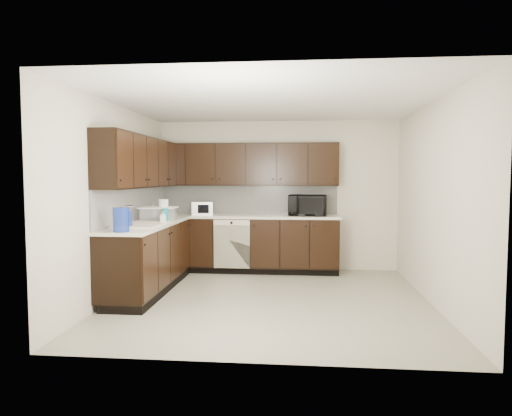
{
  "coord_description": "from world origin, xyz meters",
  "views": [
    {
      "loc": [
        0.36,
        -5.72,
        1.58
      ],
      "look_at": [
        -0.24,
        0.6,
        1.13
      ],
      "focal_mm": 32.0,
      "sensor_mm": 36.0,
      "label": 1
    }
  ],
  "objects_px": {
    "sink": "(141,230)",
    "microwave": "(307,205)",
    "blue_pitcher": "(121,220)",
    "storage_bin": "(158,214)",
    "toaster_oven": "(202,208)"
  },
  "relations": [
    {
      "from": "sink",
      "to": "microwave",
      "type": "height_order",
      "value": "microwave"
    },
    {
      "from": "sink",
      "to": "blue_pitcher",
      "type": "distance_m",
      "value": 0.72
    },
    {
      "from": "sink",
      "to": "blue_pitcher",
      "type": "height_order",
      "value": "blue_pitcher"
    },
    {
      "from": "storage_bin",
      "to": "blue_pitcher",
      "type": "xyz_separation_m",
      "value": [
        -0.01,
        -1.34,
        0.05
      ]
    },
    {
      "from": "sink",
      "to": "blue_pitcher",
      "type": "relative_size",
      "value": 2.91
    },
    {
      "from": "toaster_oven",
      "to": "sink",
      "type": "bearing_deg",
      "value": -116.71
    },
    {
      "from": "microwave",
      "to": "storage_bin",
      "type": "relative_size",
      "value": 1.27
    },
    {
      "from": "sink",
      "to": "toaster_oven",
      "type": "height_order",
      "value": "sink"
    },
    {
      "from": "microwave",
      "to": "storage_bin",
      "type": "xyz_separation_m",
      "value": [
        -2.15,
        -1.03,
        -0.07
      ]
    },
    {
      "from": "toaster_oven",
      "to": "blue_pitcher",
      "type": "xyz_separation_m",
      "value": [
        -0.44,
        -2.37,
        0.03
      ]
    },
    {
      "from": "microwave",
      "to": "toaster_oven",
      "type": "distance_m",
      "value": 1.73
    },
    {
      "from": "sink",
      "to": "blue_pitcher",
      "type": "bearing_deg",
      "value": -88.62
    },
    {
      "from": "microwave",
      "to": "blue_pitcher",
      "type": "xyz_separation_m",
      "value": [
        -2.17,
        -2.37,
        -0.03
      ]
    },
    {
      "from": "microwave",
      "to": "blue_pitcher",
      "type": "relative_size",
      "value": 2.15
    },
    {
      "from": "blue_pitcher",
      "to": "toaster_oven",
      "type": "bearing_deg",
      "value": 95.54
    }
  ]
}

